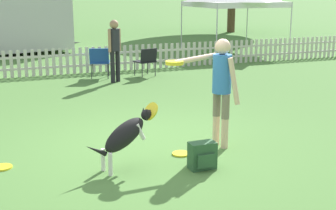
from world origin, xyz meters
The scene contains 10 objects.
ground_plane centered at (0.00, 0.00, 0.00)m, with size 240.00×240.00×0.00m, color #4C7A38.
handler_person centered at (0.90, -0.45, 1.03)m, with size 1.06×0.48×1.64m.
leaping_dog centered at (-0.66, -0.81, 0.48)m, with size 1.08×0.45×0.85m.
frisbee_near_handler centered at (0.24, -0.58, 0.01)m, with size 0.26×0.26×0.02m.
frisbee_near_dog centered at (-2.21, -0.17, 0.01)m, with size 0.26×0.26×0.02m.
backpack_on_grass centered at (0.28, -1.19, 0.18)m, with size 0.36×0.24×0.37m.
picket_fence centered at (0.00, 6.74, 0.37)m, with size 22.94×0.04×0.74m.
folding_chair_blue_left centered at (0.60, 5.77, 0.49)m, with size 0.65×0.66×0.83m.
folding_chair_green_right centered at (1.87, 5.58, 0.46)m, with size 0.58×0.59×0.78m.
spectator_standing centered at (0.84, 5.10, 0.96)m, with size 0.38×0.27×1.59m.
Camera 1 is at (-2.34, -6.47, 2.33)m, focal length 50.00 mm.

